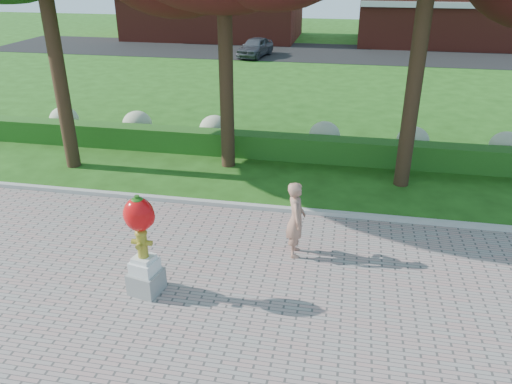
% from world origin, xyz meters
% --- Properties ---
extents(ground, '(100.00, 100.00, 0.00)m').
position_xyz_m(ground, '(0.00, 0.00, 0.00)').
color(ground, '#204812').
rests_on(ground, ground).
extents(curb, '(40.00, 0.18, 0.15)m').
position_xyz_m(curb, '(0.00, 3.00, 0.07)').
color(curb, '#ADADA5').
rests_on(curb, ground).
extents(lawn_hedge, '(24.00, 0.70, 0.80)m').
position_xyz_m(lawn_hedge, '(0.00, 7.00, 0.40)').
color(lawn_hedge, '#244F16').
rests_on(lawn_hedge, ground).
extents(hydrangea_row, '(20.10, 1.10, 0.99)m').
position_xyz_m(hydrangea_row, '(0.57, 8.00, 0.55)').
color(hydrangea_row, beige).
rests_on(hydrangea_row, ground).
extents(street, '(50.00, 8.00, 0.02)m').
position_xyz_m(street, '(0.00, 28.00, 0.01)').
color(street, black).
rests_on(street, ground).
extents(building_right, '(12.00, 8.00, 6.40)m').
position_xyz_m(building_right, '(8.00, 34.00, 3.20)').
color(building_right, maroon).
rests_on(building_right, ground).
extents(hydrant_sculpture, '(0.70, 0.70, 2.17)m').
position_xyz_m(hydrant_sculpture, '(-1.99, -1.05, 1.19)').
color(hydrant_sculpture, gray).
rests_on(hydrant_sculpture, walkway).
extents(woman, '(0.53, 0.71, 1.79)m').
position_xyz_m(woman, '(0.81, 0.94, 0.94)').
color(woman, '#A3725D').
rests_on(woman, walkway).
extents(parked_car, '(2.25, 3.99, 1.28)m').
position_xyz_m(parked_car, '(-4.86, 25.51, 0.66)').
color(parked_car, '#46484F').
rests_on(parked_car, street).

